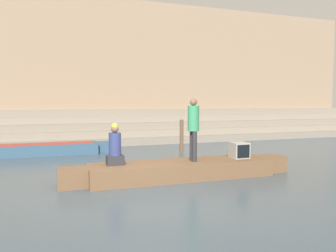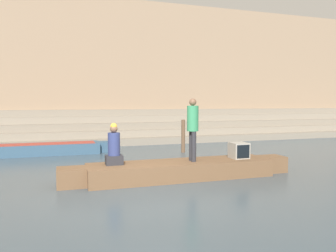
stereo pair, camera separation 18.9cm
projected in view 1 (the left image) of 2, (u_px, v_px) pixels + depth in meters
The scene contains 9 objects.
ground_plane at pixel (147, 194), 7.47m from camera, with size 120.00×120.00×0.00m, color #3D4C56.
ghat_steps at pixel (95, 131), 17.20m from camera, with size 36.00×3.10×1.72m.
back_wall at pixel (90, 70), 18.60m from camera, with size 34.20×1.28×7.95m.
rowboat_main at pixel (182, 169), 9.05m from camera, with size 6.55×1.28×0.47m.
person_standing at pixel (193, 125), 9.02m from camera, with size 0.32×0.32×1.74m.
person_rowing at pixel (115, 148), 8.51m from camera, with size 0.44×0.35×1.09m.
tv_set at pixel (239, 150), 9.58m from camera, with size 0.48×0.49×0.46m.
moored_boat_shore at pixel (41, 149), 13.12m from camera, with size 5.63×1.11×0.44m.
mooring_post at pixel (182, 136), 13.77m from camera, with size 0.16×0.16×1.38m, color brown.
Camera 1 is at (-1.95, -7.09, 2.09)m, focal length 35.00 mm.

